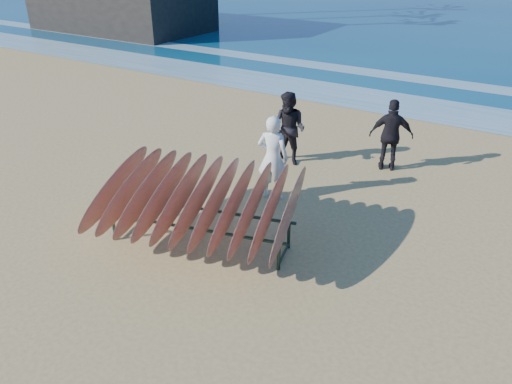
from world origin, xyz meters
TOP-DOWN VIEW (x-y plane):
  - ground at (0.00, 0.00)m, footprint 120.00×120.00m
  - foam_near at (0.00, 10.00)m, footprint 160.00×160.00m
  - foam_far at (0.00, 13.50)m, footprint 160.00×160.00m
  - surfboard_rack at (-0.75, 0.20)m, footprint 3.69×3.19m
  - person_white at (-0.60, 2.36)m, footprint 0.71×0.54m
  - person_dark_a at (-1.18, 4.06)m, footprint 0.84×0.66m
  - person_dark_b at (0.91, 4.97)m, footprint 1.03×0.70m

SIDE VIEW (x-z plane):
  - ground at x=0.00m, z-range 0.00..0.00m
  - foam_far at x=0.00m, z-range 0.01..0.01m
  - foam_near at x=0.00m, z-range 0.01..0.01m
  - person_dark_b at x=0.91m, z-range 0.00..1.63m
  - person_dark_a at x=-1.18m, z-range 0.00..1.68m
  - person_white at x=-0.60m, z-range 0.00..1.73m
  - surfboard_rack at x=-0.75m, z-range 0.17..1.56m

